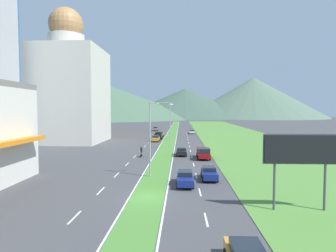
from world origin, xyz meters
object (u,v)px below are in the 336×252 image
object	(u,v)px
billboard_roadside	(301,152)
car_1	(156,129)
car_2	(192,132)
street_lamp_near	(152,134)
street_lamp_mid	(169,122)
pickup_truck_1	(158,136)
car_6	(209,173)
pickup_truck_0	(203,153)
car_3	(156,138)
car_0	(161,134)
motorcycle_rider	(141,153)
car_7	(181,152)
car_4	(185,178)

from	to	relation	value
billboard_roadside	car_1	distance (m)	92.78
car_2	street_lamp_near	bearing A→B (deg)	-6.41
street_lamp_near	street_lamp_mid	distance (m)	27.27
street_lamp_near	billboard_roadside	size ratio (longest dim) A/B	1.46
pickup_truck_1	car_6	bearing A→B (deg)	-168.34
street_lamp_mid	pickup_truck_0	world-z (taller)	street_lamp_mid
car_3	street_lamp_near	bearing A→B (deg)	-175.56
car_2	pickup_truck_1	distance (m)	21.43
car_0	motorcycle_rider	world-z (taller)	motorcycle_rider
pickup_truck_1	car_3	bearing A→B (deg)	178.10
car_6	pickup_truck_0	size ratio (longest dim) A/B	0.79
car_7	street_lamp_mid	bearing A→B (deg)	-165.12
street_lamp_mid	billboard_roadside	bearing A→B (deg)	-72.28
car_7	car_2	bearing A→B (deg)	175.61
street_lamp_near	car_3	distance (m)	40.54
street_lamp_mid	pickup_truck_1	world-z (taller)	street_lamp_mid
car_4	car_7	xyz separation A→B (m)	(-0.38, 20.85, -0.06)
car_6	pickup_truck_1	bearing A→B (deg)	-168.34
pickup_truck_1	motorcycle_rider	size ratio (longest dim) A/B	2.70
street_lamp_mid	billboard_roadside	world-z (taller)	street_lamp_mid
car_0	pickup_truck_0	distance (m)	43.44
car_0	car_1	bearing A→B (deg)	9.25
pickup_truck_0	car_0	bearing A→B (deg)	-166.44
car_2	pickup_truck_1	size ratio (longest dim) A/B	0.76
car_1	car_3	distance (m)	38.86
street_lamp_mid	car_3	world-z (taller)	street_lamp_mid
car_4	car_0	bearing A→B (deg)	-173.46
street_lamp_mid	car_4	size ratio (longest dim) A/B	2.10
car_4	motorcycle_rider	bearing A→B (deg)	-158.49
street_lamp_near	car_7	xyz separation A→B (m)	(3.63, 17.00, -4.64)
street_lamp_mid	car_6	size ratio (longest dim) A/B	2.34
billboard_roadside	car_6	size ratio (longest dim) A/B	1.50
street_lamp_near	car_4	size ratio (longest dim) A/B	1.97
car_6	billboard_roadside	bearing A→B (deg)	31.32
street_lamp_mid	motorcycle_rider	world-z (taller)	street_lamp_mid
car_0	street_lamp_mid	bearing A→B (deg)	-172.54
car_7	car_4	bearing A→B (deg)	1.04
car_2	motorcycle_rider	bearing A→B (deg)	-12.20
billboard_roadside	car_0	world-z (taller)	billboard_roadside
billboard_roadside	street_lamp_near	bearing A→B (deg)	138.86
billboard_roadside	car_0	bearing A→B (deg)	103.49
street_lamp_mid	car_7	size ratio (longest dim) A/B	2.42
street_lamp_near	billboard_roadside	bearing A→B (deg)	-41.14
billboard_roadside	car_1	size ratio (longest dim) A/B	1.36
street_lamp_mid	motorcycle_rider	distance (m)	13.76
car_0	motorcycle_rider	distance (m)	40.49
street_lamp_mid	car_3	distance (m)	14.39
car_3	motorcycle_rider	distance (m)	24.96
street_lamp_mid	car_1	xyz separation A→B (m)	(-7.50, 51.61, -4.92)
car_6	car_7	world-z (taller)	car_6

